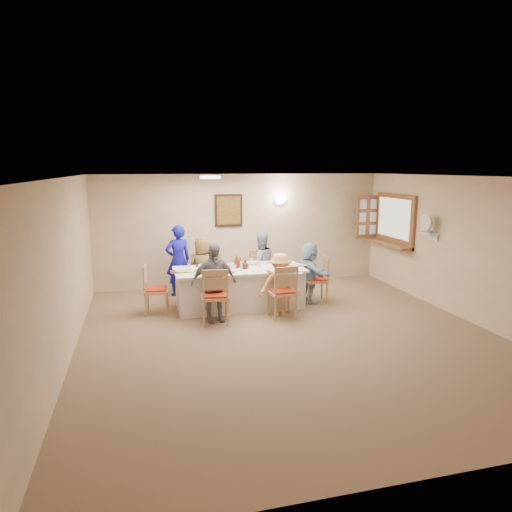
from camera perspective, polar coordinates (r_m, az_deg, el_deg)
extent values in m
plane|color=brown|center=(7.37, 4.28, -10.00)|extent=(7.00, 7.00, 0.00)
plane|color=tan|center=(10.35, -1.82, 3.29)|extent=(6.50, 0.00, 6.50)
plane|color=tan|center=(3.99, 21.06, -10.07)|extent=(6.50, 0.00, 6.50)
plane|color=tan|center=(6.73, -22.79, -1.76)|extent=(0.00, 7.00, 7.00)
plane|color=tan|center=(8.62, 25.35, 0.67)|extent=(0.00, 7.00, 7.00)
plane|color=white|center=(6.88, 4.58, 9.83)|extent=(7.00, 7.00, 0.00)
cube|color=#402516|center=(10.20, -3.45, 5.71)|extent=(0.62, 0.04, 0.72)
cube|color=black|center=(10.18, -3.43, 5.70)|extent=(0.52, 0.02, 0.62)
ellipsoid|color=white|center=(10.45, 3.08, 6.94)|extent=(0.26, 0.09, 0.18)
cylinder|color=white|center=(8.10, -5.75, 9.77)|extent=(0.36, 0.36, 0.05)
cube|color=brown|center=(10.50, 16.96, 4.30)|extent=(0.06, 1.50, 1.15)
cube|color=brown|center=(10.51, 16.24, 1.45)|extent=(0.30, 1.50, 0.05)
cube|color=brown|center=(11.03, 13.76, 4.76)|extent=(0.55, 0.04, 1.00)
cube|color=white|center=(9.35, 20.78, 2.68)|extent=(0.22, 0.36, 0.03)
cube|color=white|center=(8.72, -2.08, -4.00)|extent=(2.44, 1.03, 0.76)
imported|color=brown|center=(9.21, -6.65, -1.56)|extent=(0.79, 0.65, 1.29)
imported|color=#9598A9|center=(9.44, 0.58, -1.01)|extent=(0.80, 0.69, 1.35)
imported|color=gray|center=(7.89, -5.30, -3.31)|extent=(0.92, 0.60, 1.38)
imported|color=#FCAF60|center=(8.19, 3.05, -3.61)|extent=(0.85, 0.62, 1.15)
imported|color=#94B7DB|center=(9.07, 6.71, -2.03)|extent=(1.18, 0.55, 1.21)
imported|color=#171ABD|center=(9.60, -9.70, -0.54)|extent=(0.70, 0.60, 1.48)
cube|color=#472B19|center=(8.12, -5.60, -2.39)|extent=(0.34, 0.25, 0.01)
cylinder|color=white|center=(8.12, -5.60, -2.32)|extent=(0.23, 0.23, 0.01)
cube|color=#FAF434|center=(8.10, -4.29, -2.35)|extent=(0.14, 0.14, 0.01)
cube|color=#472B19|center=(8.38, 2.53, -1.92)|extent=(0.34, 0.26, 0.01)
cylinder|color=white|center=(8.38, 2.53, -1.86)|extent=(0.23, 0.23, 0.01)
cube|color=#FAF434|center=(8.39, 3.80, -1.88)|extent=(0.15, 0.15, 0.01)
cube|color=#472B19|center=(8.94, -6.44, -1.18)|extent=(0.36, 0.26, 0.01)
cylinder|color=white|center=(8.93, -6.44, -1.11)|extent=(0.24, 0.24, 0.02)
cube|color=#FAF434|center=(8.91, -5.25, -1.14)|extent=(0.14, 0.14, 0.01)
cube|color=#472B19|center=(9.17, 1.00, -0.79)|extent=(0.34, 0.25, 0.01)
cylinder|color=white|center=(9.17, 1.00, -0.73)|extent=(0.23, 0.23, 0.01)
cube|color=#FAF434|center=(9.17, 2.17, -0.75)|extent=(0.14, 0.14, 0.01)
cube|color=#472B19|center=(8.47, -9.39, -1.92)|extent=(0.38, 0.28, 0.01)
cylinder|color=white|center=(8.47, -9.39, -1.86)|extent=(0.22, 0.22, 0.01)
cube|color=#FAF434|center=(8.44, -8.14, -1.89)|extent=(0.15, 0.15, 0.01)
cube|color=#472B19|center=(8.93, 4.94, -1.15)|extent=(0.35, 0.26, 0.01)
cylinder|color=white|center=(8.93, 4.94, -1.09)|extent=(0.26, 0.26, 0.02)
cube|color=#FAF434|center=(8.95, 6.13, -1.11)|extent=(0.14, 0.14, 0.01)
imported|color=white|center=(8.20, -7.24, -1.98)|extent=(0.12, 0.12, 0.10)
imported|color=white|center=(9.19, -0.55, -0.53)|extent=(0.13, 0.13, 0.08)
imported|color=white|center=(8.32, -3.16, -1.89)|extent=(0.23, 0.23, 0.05)
imported|color=white|center=(8.96, -0.40, -0.87)|extent=(0.37, 0.37, 0.07)
imported|color=#9F270D|center=(8.65, -2.45, -0.69)|extent=(0.10, 0.10, 0.25)
imported|color=#461B12|center=(8.71, -1.97, -0.79)|extent=(0.14, 0.14, 0.20)
imported|color=#461B12|center=(8.58, -1.36, -1.07)|extent=(0.14, 0.14, 0.17)
cylinder|color=silver|center=(8.64, -3.14, -1.18)|extent=(0.07, 0.07, 0.10)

